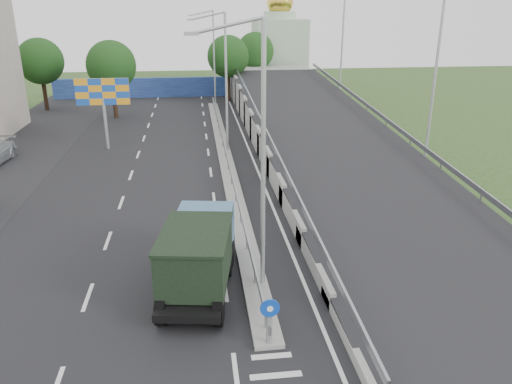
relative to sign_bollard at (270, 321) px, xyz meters
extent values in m
cube|color=black|center=(-3.00, 17.83, -1.03)|extent=(26.00, 90.00, 0.04)
cube|color=gray|center=(0.00, 21.83, -0.93)|extent=(1.00, 44.00, 0.20)
cube|color=gray|center=(12.30, 21.83, 1.32)|extent=(0.10, 50.00, 0.32)
cube|color=gray|center=(2.80, 21.83, 1.32)|extent=(0.10, 50.00, 0.32)
cube|color=gray|center=(0.00, 21.83, -0.28)|extent=(0.08, 44.00, 0.32)
cylinder|color=gray|center=(0.00, 21.83, -0.53)|extent=(0.09, 0.09, 0.60)
cylinder|color=black|center=(0.00, 0.03, -0.23)|extent=(0.20, 0.20, 1.20)
cylinder|color=#0C3FBF|center=(0.00, -0.05, 0.52)|extent=(0.64, 0.05, 0.64)
cylinder|color=white|center=(0.00, -0.08, 0.52)|extent=(0.20, 0.03, 0.20)
cylinder|color=#B2B5B7|center=(0.30, 3.83, 4.17)|extent=(0.18, 0.18, 10.00)
cylinder|color=#B2B5B7|center=(-0.90, 3.83, 8.92)|extent=(2.57, 0.12, 0.66)
cube|color=#B2B5B7|center=(-2.10, 3.83, 8.67)|extent=(0.50, 0.18, 0.12)
cylinder|color=#B2B5B7|center=(0.30, 23.83, 4.17)|extent=(0.18, 0.18, 10.00)
cylinder|color=#B2B5B7|center=(-0.90, 23.83, 8.92)|extent=(2.57, 0.12, 0.66)
cube|color=#B2B5B7|center=(-2.10, 23.83, 8.67)|extent=(0.50, 0.18, 0.12)
cylinder|color=#B2B5B7|center=(0.30, 43.83, 4.17)|extent=(0.18, 0.18, 10.00)
cylinder|color=#B2B5B7|center=(-0.90, 43.83, 8.92)|extent=(2.57, 0.12, 0.66)
cube|color=#B2B5B7|center=(-2.10, 43.83, 8.67)|extent=(0.50, 0.18, 0.12)
cube|color=navy|center=(-4.00, 49.83, 0.17)|extent=(30.00, 0.50, 2.40)
cube|color=#B2CCAD|center=(10.00, 57.83, 3.47)|extent=(7.00, 7.00, 9.00)
cylinder|color=#B2CCAD|center=(10.00, 57.83, 8.47)|extent=(4.40, 4.40, 1.00)
sphere|color=gold|center=(10.00, 57.83, 10.17)|extent=(3.60, 3.60, 3.60)
cylinder|color=#B2B5B7|center=(-9.00, 25.83, 0.97)|extent=(0.24, 0.24, 4.00)
cube|color=orange|center=(-9.00, 25.83, 3.47)|extent=(4.00, 0.20, 2.00)
cylinder|color=black|center=(-10.00, 37.83, 0.97)|extent=(0.44, 0.44, 4.00)
sphere|color=#0E3612|center=(-10.00, 37.83, 4.17)|extent=(4.80, 4.80, 4.80)
cylinder|color=black|center=(2.00, 45.83, 0.97)|extent=(0.44, 0.44, 4.00)
sphere|color=#0E3612|center=(2.00, 45.83, 4.17)|extent=(4.80, 4.80, 4.80)
cylinder|color=black|center=(-18.00, 42.83, 0.97)|extent=(0.44, 0.44, 4.00)
sphere|color=#0E3612|center=(-18.00, 42.83, 4.17)|extent=(4.80, 4.80, 4.80)
cylinder|color=black|center=(6.00, 52.83, 0.97)|extent=(0.44, 0.44, 4.00)
sphere|color=#0E3612|center=(6.00, 52.83, 4.17)|extent=(4.80, 4.80, 4.80)
cylinder|color=black|center=(-2.85, 6.14, -0.48)|extent=(0.52, 1.14, 1.10)
cylinder|color=black|center=(-0.88, 5.82, -0.48)|extent=(0.52, 1.14, 1.10)
cylinder|color=black|center=(-3.00, 5.25, -0.48)|extent=(0.52, 1.14, 1.10)
cylinder|color=black|center=(-1.02, 4.93, -0.48)|extent=(0.52, 1.14, 1.10)
cylinder|color=black|center=(-3.55, 1.80, -0.48)|extent=(0.52, 1.14, 1.10)
cylinder|color=black|center=(-1.58, 1.49, -0.48)|extent=(0.52, 1.14, 1.10)
cube|color=black|center=(-2.20, 3.91, -0.33)|extent=(3.25, 6.47, 0.30)
cube|color=#33597C|center=(-1.83, 6.23, 0.66)|extent=(2.52, 1.94, 1.70)
cube|color=black|center=(-1.71, 6.99, 1.11)|extent=(1.88, 0.36, 0.70)
cube|color=black|center=(-1.69, 7.06, -0.38)|extent=(2.29, 0.51, 0.50)
cube|color=black|center=(-2.30, 3.32, 0.76)|extent=(2.97, 4.12, 1.80)
cube|color=black|center=(-2.30, 3.32, 1.71)|extent=(3.08, 4.24, 0.12)
camera|label=1|loc=(-2.10, -13.43, 9.47)|focal=35.00mm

